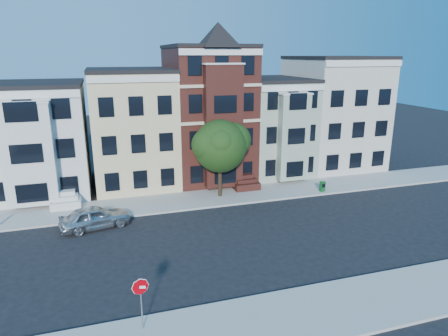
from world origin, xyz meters
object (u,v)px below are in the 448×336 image
object	(u,v)px
stop_sign	(141,301)
parked_car	(95,217)
street_tree	(220,150)
newspaper_box	(322,186)

from	to	relation	value
stop_sign	parked_car	bearing A→B (deg)	112.23
street_tree	parked_car	distance (m)	10.92
street_tree	newspaper_box	xyz separation A→B (m)	(8.70, -1.52, -3.50)
parked_car	street_tree	bearing A→B (deg)	-84.43
street_tree	newspaper_box	bearing A→B (deg)	-9.93
street_tree	newspaper_box	size ratio (longest dim) A/B	9.02
newspaper_box	stop_sign	world-z (taller)	stop_sign
parked_car	stop_sign	world-z (taller)	stop_sign
parked_car	stop_sign	bearing A→B (deg)	176.70
newspaper_box	stop_sign	distance (m)	21.43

